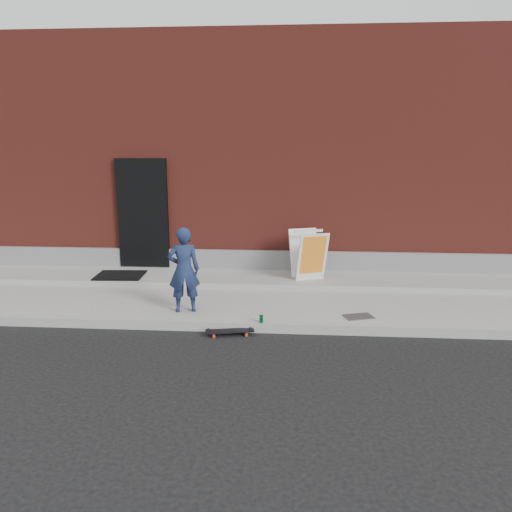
# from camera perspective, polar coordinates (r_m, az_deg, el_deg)

# --- Properties ---
(ground) EXTENTS (80.00, 80.00, 0.00)m
(ground) POSITION_cam_1_polar(r_m,az_deg,el_deg) (7.66, 0.23, -8.81)
(ground) COLOR black
(ground) RESTS_ON ground
(sidewalk) EXTENTS (20.00, 3.00, 0.15)m
(sidewalk) POSITION_cam_1_polar(r_m,az_deg,el_deg) (9.05, 0.90, -4.89)
(sidewalk) COLOR gray
(sidewalk) RESTS_ON ground
(apron) EXTENTS (20.00, 1.20, 0.10)m
(apron) POSITION_cam_1_polar(r_m,az_deg,el_deg) (9.87, 1.21, -2.62)
(apron) COLOR gray
(apron) RESTS_ON sidewalk
(building) EXTENTS (20.00, 8.10, 5.00)m
(building) POSITION_cam_1_polar(r_m,az_deg,el_deg) (14.12, 2.27, 11.44)
(building) COLOR maroon
(building) RESTS_ON ground
(child) EXTENTS (0.57, 0.44, 1.38)m
(child) POSITION_cam_1_polar(r_m,az_deg,el_deg) (8.05, -8.25, -1.57)
(child) COLOR #1A2649
(child) RESTS_ON sidewalk
(skateboard) EXTENTS (0.72, 0.31, 0.08)m
(skateboard) POSITION_cam_1_polar(r_m,az_deg,el_deg) (7.57, -3.01, -8.59)
(skateboard) COLOR red
(skateboard) RESTS_ON ground
(pizza_sign) EXTENTS (0.78, 0.84, 0.96)m
(pizza_sign) POSITION_cam_1_polar(r_m,az_deg,el_deg) (9.63, 6.03, 0.17)
(pizza_sign) COLOR silver
(pizza_sign) RESTS_ON apron
(soda_can) EXTENTS (0.06, 0.06, 0.12)m
(soda_can) POSITION_cam_1_polar(r_m,az_deg,el_deg) (7.63, 0.61, -7.22)
(soda_can) COLOR #1C8D4B
(soda_can) RESTS_ON sidewalk
(doormat) EXTENTS (0.96, 0.80, 0.03)m
(doormat) POSITION_cam_1_polar(r_m,az_deg,el_deg) (10.25, -15.27, -2.14)
(doormat) COLOR black
(doormat) RESTS_ON apron
(utility_plate) EXTENTS (0.51, 0.41, 0.01)m
(utility_plate) POSITION_cam_1_polar(r_m,az_deg,el_deg) (8.05, 11.64, -6.80)
(utility_plate) COLOR #5B5C61
(utility_plate) RESTS_ON sidewalk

